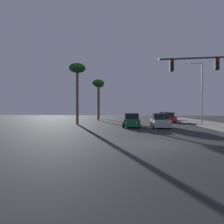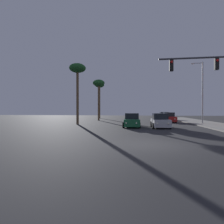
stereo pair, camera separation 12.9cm
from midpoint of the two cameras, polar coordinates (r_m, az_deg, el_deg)
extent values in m
plane|color=#28282B|center=(10.81, 14.13, -10.29)|extent=(120.00, 120.00, 0.00)
cube|color=maroon|center=(31.68, 18.15, -2.12)|extent=(1.93, 4.25, 0.80)
cube|color=black|center=(31.80, 18.10, -0.76)|extent=(1.66, 2.05, 0.70)
cylinder|color=black|center=(30.26, 16.91, -2.73)|extent=(0.24, 0.64, 0.64)
cylinder|color=black|center=(30.59, 20.25, -2.71)|extent=(0.24, 0.64, 0.64)
cylinder|color=black|center=(32.82, 16.19, -2.48)|extent=(0.24, 0.64, 0.64)
cylinder|color=black|center=(33.14, 19.27, -2.46)|extent=(0.24, 0.64, 0.64)
sphere|color=#F2EACC|center=(29.49, 17.83, -2.22)|extent=(0.18, 0.18, 0.18)
sphere|color=#F2EACC|center=(29.71, 19.95, -2.20)|extent=(0.18, 0.18, 0.18)
cube|color=#195933|center=(21.47, 6.63, -3.34)|extent=(1.94, 4.26, 0.80)
cube|color=black|center=(21.59, 6.64, -1.33)|extent=(1.67, 2.05, 0.70)
cylinder|color=black|center=(20.23, 4.00, -4.32)|extent=(0.24, 0.64, 0.64)
cylinder|color=black|center=(20.20, 9.12, -4.33)|extent=(0.24, 0.64, 0.64)
cylinder|color=black|center=(22.82, 4.42, -3.77)|extent=(0.24, 0.64, 0.64)
cylinder|color=black|center=(22.79, 8.95, -3.78)|extent=(0.24, 0.64, 0.64)
sphere|color=#F2EACC|center=(19.38, 4.86, -3.61)|extent=(0.18, 0.18, 0.18)
sphere|color=#F2EACC|center=(19.35, 8.17, -3.62)|extent=(0.18, 0.18, 0.18)
cube|color=black|center=(39.31, 16.72, -1.61)|extent=(1.84, 4.21, 0.80)
cube|color=black|center=(39.43, 16.69, -0.51)|extent=(1.62, 2.01, 0.70)
cylinder|color=black|center=(37.90, 15.69, -2.08)|extent=(0.24, 0.64, 0.64)
cylinder|color=black|center=(38.19, 18.36, -2.07)|extent=(0.24, 0.64, 0.64)
cylinder|color=black|center=(40.47, 15.17, -1.91)|extent=(0.24, 0.64, 0.64)
cylinder|color=black|center=(40.75, 17.69, -1.90)|extent=(0.24, 0.64, 0.64)
sphere|color=#F2EACC|center=(37.12, 16.39, -1.66)|extent=(0.18, 0.18, 0.18)
sphere|color=#F2EACC|center=(37.31, 18.08, -1.65)|extent=(0.18, 0.18, 0.18)
cube|color=#B7B7BC|center=(21.32, 15.61, -3.39)|extent=(1.85, 4.22, 0.80)
cube|color=black|center=(21.43, 15.56, -1.36)|extent=(1.62, 2.02, 0.70)
cylinder|color=black|center=(19.94, 13.56, -4.40)|extent=(0.24, 0.64, 0.64)
cylinder|color=black|center=(20.20, 18.66, -4.35)|extent=(0.24, 0.64, 0.64)
cylinder|color=black|center=(22.52, 12.88, -3.84)|extent=(0.24, 0.64, 0.64)
cylinder|color=black|center=(22.76, 17.41, -3.80)|extent=(0.24, 0.64, 0.64)
sphere|color=#F2EACC|center=(19.15, 14.83, -3.68)|extent=(0.18, 0.18, 0.18)
sphere|color=#F2EACC|center=(19.32, 18.13, -3.65)|extent=(0.18, 0.18, 0.18)
cylinder|color=#38383D|center=(16.24, 27.71, 15.43)|extent=(6.88, 0.14, 0.14)
cube|color=black|center=(16.48, 31.17, 13.23)|extent=(0.30, 0.24, 0.90)
sphere|color=red|center=(16.41, 31.37, 14.24)|extent=(0.20, 0.20, 0.20)
cube|color=black|center=(15.47, 19.04, 14.12)|extent=(0.30, 0.24, 0.90)
sphere|color=red|center=(15.41, 19.14, 15.21)|extent=(0.20, 0.20, 0.20)
cylinder|color=#99999E|center=(28.95, 27.57, 5.60)|extent=(0.18, 0.18, 9.00)
cylinder|color=#99999E|center=(29.43, 26.29, 14.11)|extent=(1.40, 0.10, 0.10)
ellipsoid|color=silver|center=(29.21, 24.95, 14.12)|extent=(0.50, 0.24, 0.20)
cylinder|color=brown|center=(35.35, -4.27, 2.99)|extent=(0.36, 0.36, 7.10)
ellipsoid|color=#1E5123|center=(35.75, -4.27, 9.45)|extent=(2.40, 2.40, 1.32)
cylinder|color=brown|center=(25.99, -11.05, 4.56)|extent=(0.36, 0.36, 7.72)
ellipsoid|color=#1E5123|center=(26.65, -11.06, 13.90)|extent=(2.40, 2.40, 1.32)
cylinder|color=brown|center=(45.54, -3.99, 3.11)|extent=(0.36, 0.36, 8.16)
ellipsoid|color=#1E5123|center=(45.97, -4.00, 8.80)|extent=(2.40, 2.40, 1.32)
camera|label=1|loc=(0.06, -89.83, 0.00)|focal=28.00mm
camera|label=2|loc=(0.06, 90.17, 0.00)|focal=28.00mm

